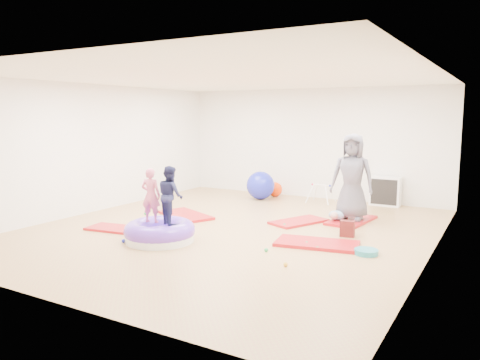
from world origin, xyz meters
The scene contains 19 objects.
room centered at (0.00, 0.00, 1.40)m, with size 7.01×8.01×2.81m.
gym_mat_front_left centered at (-1.87, -1.13, 0.02)m, with size 1.07×0.54×0.04m, color red.
gym_mat_mid_left centered at (-1.43, 0.47, 0.03)m, with size 1.32×0.66×0.06m, color red.
gym_mat_center_back centered at (0.89, 1.11, 0.02)m, with size 1.16×0.58×0.05m, color red.
gym_mat_right centered at (1.78, -0.24, 0.03)m, with size 1.34×0.67×0.06m, color red.
gym_mat_rear_right centered at (1.77, 1.73, 0.03)m, with size 1.26×0.63×0.05m, color red.
inflatable_cushion centered at (-0.64, -1.34, 0.15)m, with size 1.21×1.21×0.38m.
child_pink centered at (-0.84, -1.31, 0.82)m, with size 0.34×0.23×0.94m, color #DF6282.
child_navy centered at (-0.46, -1.24, 0.85)m, with size 0.48×0.38×1.00m, color #1C1E47.
adult_caregiver centered at (1.76, 1.72, 0.91)m, with size 0.84×0.55×1.72m, color #545260.
infant centered at (1.53, 1.49, 0.15)m, with size 0.33×0.33×0.19m.
ball_pit_balls centered at (0.09, -0.46, 0.03)m, with size 4.22×2.45×0.06m.
exercise_ball_blue centered at (-0.98, 3.05, 0.36)m, with size 0.71×0.71×0.71m, color #1A21B9.
exercise_ball_orange centered at (-0.83, 3.60, 0.19)m, with size 0.38×0.38×0.38m, color #FF3601.
infant_play_gym centered at (0.54, 3.32, 0.31)m, with size 0.60×0.57×0.46m.
cube_shelf centered at (1.96, 3.79, 0.35)m, with size 0.69×0.34×0.69m.
balance_disc centered at (2.62, -0.35, 0.04)m, with size 0.37×0.37×0.08m, color teal.
backpack centered at (2.05, 0.55, 0.14)m, with size 0.25×0.15×0.29m, color maroon.
yellow_toy centered at (-0.66, -1.50, 0.01)m, with size 0.19×0.19×0.03m, color yellow.
Camera 1 is at (4.42, -7.38, 2.15)m, focal length 35.00 mm.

